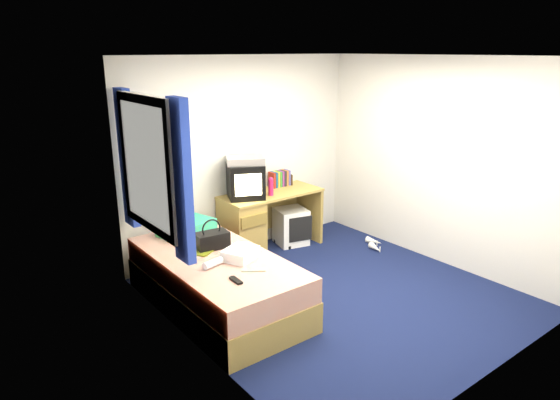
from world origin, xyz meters
TOP-DOWN VIEW (x-y plane):
  - ground at (0.00, 0.00)m, footprint 3.40×3.40m
  - room_shell at (0.00, 0.00)m, footprint 3.40×3.40m
  - bed at (-1.10, 0.55)m, footprint 1.01×2.00m
  - pillow at (-1.01, 1.30)m, footprint 0.65×0.50m
  - desk at (-0.05, 1.44)m, footprint 1.30×0.55m
  - storage_cube at (0.55, 1.41)m, footprint 0.46×0.46m
  - crt_tv at (-0.14, 1.44)m, footprint 0.53×0.52m
  - vcr at (-0.14, 1.44)m, footprint 0.53×0.48m
  - book_row at (0.50, 1.60)m, footprint 0.27×0.13m
  - picture_frame at (0.66, 1.58)m, footprint 0.04×0.12m
  - pink_water_bottle at (0.15, 1.33)m, footprint 0.07×0.07m
  - aerosol_can at (0.11, 1.42)m, footprint 0.05×0.05m
  - handbag at (-1.02, 0.75)m, footprint 0.35×0.22m
  - towel at (-0.94, 0.35)m, footprint 0.39×0.37m
  - magazine at (-1.17, 0.76)m, footprint 0.32×0.35m
  - water_bottle at (-1.24, 0.36)m, footprint 0.21×0.11m
  - colour_swatch_fan at (-1.00, 0.06)m, footprint 0.21×0.18m
  - remote_control at (-1.24, -0.03)m, footprint 0.06×0.16m
  - window_assembly at (-1.55, 0.90)m, footprint 0.11×1.42m
  - white_heels at (1.31, 0.63)m, footprint 0.30×0.40m

SIDE VIEW (x-z plane):
  - ground at x=0.00m, z-range 0.00..0.00m
  - white_heels at x=1.31m, z-range -0.01..0.09m
  - storage_cube at x=0.55m, z-range 0.00..0.47m
  - bed at x=-1.10m, z-range 0.00..0.54m
  - desk at x=-0.05m, z-range 0.03..0.78m
  - colour_swatch_fan at x=-1.00m, z-range 0.54..0.55m
  - magazine at x=-1.17m, z-range 0.54..0.55m
  - remote_control at x=-1.24m, z-range 0.54..0.56m
  - water_bottle at x=-1.24m, z-range 0.54..0.61m
  - towel at x=-0.94m, z-range 0.54..0.64m
  - pillow at x=-1.01m, z-range 0.54..0.66m
  - handbag at x=-1.02m, z-range 0.48..0.78m
  - picture_frame at x=0.66m, z-range 0.75..0.89m
  - aerosol_can at x=0.11m, z-range 0.75..0.91m
  - book_row at x=0.50m, z-range 0.75..0.95m
  - pink_water_bottle at x=0.15m, z-range 0.75..0.95m
  - crt_tv at x=-0.14m, z-range 0.75..1.16m
  - vcr at x=-0.14m, z-range 1.16..1.25m
  - window_assembly at x=-1.55m, z-range 0.72..2.12m
  - room_shell at x=0.00m, z-range -0.25..3.15m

